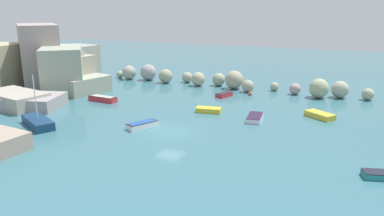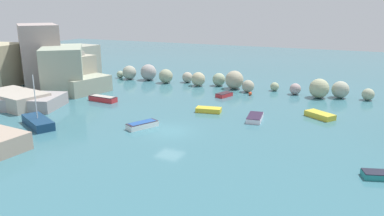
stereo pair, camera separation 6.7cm
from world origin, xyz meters
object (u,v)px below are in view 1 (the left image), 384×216
object	(u,v)px
moored_boat_6	(224,95)
moored_boat_5	(255,118)
moored_boat_0	(381,175)
moored_boat_8	(38,122)
channel_buoy	(250,93)
moored_boat_4	(209,110)
moored_boat_2	(103,99)
moored_boat_7	(320,115)
moored_boat_1	(142,125)

from	to	relation	value
moored_boat_6	moored_boat_5	bearing A→B (deg)	-123.73
moored_boat_0	moored_boat_5	world-z (taller)	moored_boat_5
moored_boat_5	moored_boat_8	world-z (taller)	moored_boat_8
channel_buoy	moored_boat_5	bearing A→B (deg)	-71.50
moored_boat_0	moored_boat_4	world-z (taller)	moored_boat_4
channel_buoy	moored_boat_6	size ratio (longest dim) A/B	0.19
channel_buoy	moored_boat_4	xyz separation A→B (m)	(-1.99, -10.09, 0.02)
channel_buoy	moored_boat_5	xyz separation A→B (m)	(3.67, -10.98, 0.03)
moored_boat_2	moored_boat_7	size ratio (longest dim) A/B	1.13
moored_boat_6	moored_boat_8	xyz separation A→B (m)	(-12.73, -19.89, 0.18)
moored_boat_0	moored_boat_4	bearing A→B (deg)	-49.32
channel_buoy	moored_boat_4	bearing A→B (deg)	-101.17
channel_buoy	moored_boat_1	world-z (taller)	moored_boat_1
moored_boat_5	channel_buoy	bearing A→B (deg)	-169.25
moored_boat_0	moored_boat_6	world-z (taller)	moored_boat_6
moored_boat_2	moored_boat_8	bearing A→B (deg)	96.14
moored_boat_4	moored_boat_7	distance (m)	12.20
moored_boat_5	moored_boat_7	bearing A→B (deg)	113.87
moored_boat_2	moored_boat_6	distance (m)	15.87
moored_boat_1	moored_boat_6	size ratio (longest dim) A/B	1.31
channel_buoy	moored_boat_6	distance (m)	3.69
channel_buoy	moored_boat_0	bearing A→B (deg)	-53.33
channel_buoy	moored_boat_0	size ratio (longest dim) A/B	0.17
moored_boat_0	moored_boat_6	distance (m)	26.22
moored_boat_1	channel_buoy	bearing A→B (deg)	7.82
moored_boat_1	moored_boat_7	world-z (taller)	moored_boat_1
moored_boat_4	moored_boat_5	xyz separation A→B (m)	(5.66, -0.89, 0.01)
moored_boat_6	moored_boat_8	size ratio (longest dim) A/B	0.48
moored_boat_0	moored_boat_7	distance (m)	14.78
moored_boat_0	moored_boat_7	xyz separation A→B (m)	(-5.65, 13.65, 0.05)
moored_boat_1	moored_boat_7	distance (m)	19.15
channel_buoy	moored_boat_0	distance (m)	25.96
channel_buoy	moored_boat_8	xyz separation A→B (m)	(-15.69, -22.10, 0.20)
channel_buoy	moored_boat_6	xyz separation A→B (m)	(-2.95, -2.21, 0.02)
moored_boat_7	moored_boat_2	bearing A→B (deg)	42.80
channel_buoy	moored_boat_8	size ratio (longest dim) A/B	0.09
moored_boat_1	moored_boat_2	bearing A→B (deg)	81.04
moored_boat_4	moored_boat_7	world-z (taller)	moored_boat_7
moored_boat_0	moored_boat_1	world-z (taller)	moored_boat_1
moored_boat_5	moored_boat_6	size ratio (longest dim) A/B	1.31
moored_boat_0	moored_boat_8	xyz separation A→B (m)	(-31.19, -1.27, 0.20)
moored_boat_1	moored_boat_7	bearing A→B (deg)	-29.36
moored_boat_1	moored_boat_2	distance (m)	12.52
channel_buoy	moored_boat_7	world-z (taller)	moored_boat_7
moored_boat_7	moored_boat_5	bearing A→B (deg)	65.99
moored_boat_8	moored_boat_7	bearing A→B (deg)	57.10
channel_buoy	moored_boat_5	distance (m)	11.57
channel_buoy	moored_boat_7	size ratio (longest dim) A/B	0.14
moored_boat_7	moored_boat_8	xyz separation A→B (m)	(-25.54, -14.93, 0.14)
moored_boat_7	channel_buoy	bearing A→B (deg)	-1.69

